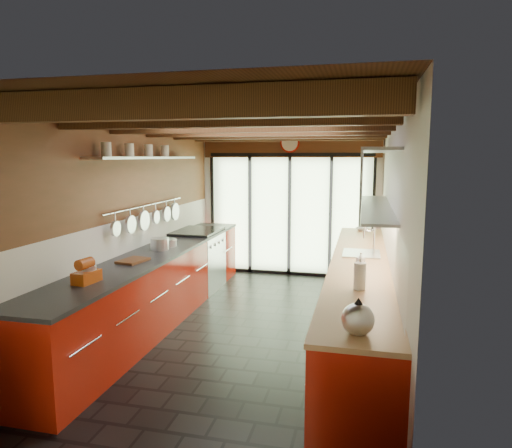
# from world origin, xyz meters

# --- Properties ---
(ground) EXTENTS (5.50, 5.50, 0.00)m
(ground) POSITION_xyz_m (0.00, 0.00, 0.00)
(ground) COLOR black
(ground) RESTS_ON ground
(room_shell) EXTENTS (5.50, 5.50, 5.50)m
(room_shell) POSITION_xyz_m (0.00, 0.00, 1.65)
(room_shell) COLOR silver
(room_shell) RESTS_ON ground
(ceiling_beams) EXTENTS (3.14, 5.06, 4.90)m
(ceiling_beams) POSITION_xyz_m (-0.00, 0.38, 2.46)
(ceiling_beams) COLOR #593316
(ceiling_beams) RESTS_ON ground
(glass_door) EXTENTS (2.95, 0.10, 2.90)m
(glass_door) POSITION_xyz_m (0.00, 2.69, 1.66)
(glass_door) COLOR #C6EAAD
(glass_door) RESTS_ON ground
(left_counter) EXTENTS (0.68, 5.00, 0.92)m
(left_counter) POSITION_xyz_m (-1.28, 0.00, 0.46)
(left_counter) COLOR #A61909
(left_counter) RESTS_ON ground
(range_stove) EXTENTS (0.66, 0.90, 0.97)m
(range_stove) POSITION_xyz_m (-1.28, 1.45, 0.47)
(range_stove) COLOR silver
(range_stove) RESTS_ON ground
(right_counter) EXTENTS (0.68, 5.00, 0.92)m
(right_counter) POSITION_xyz_m (1.27, 0.00, 0.46)
(right_counter) COLOR #A61909
(right_counter) RESTS_ON ground
(sink_assembly) EXTENTS (0.45, 0.52, 0.43)m
(sink_assembly) POSITION_xyz_m (1.29, 0.40, 0.96)
(sink_assembly) COLOR silver
(sink_assembly) RESTS_ON right_counter
(upper_cabinets_right) EXTENTS (0.34, 3.00, 3.00)m
(upper_cabinets_right) POSITION_xyz_m (1.43, 0.30, 1.85)
(upper_cabinets_right) COLOR silver
(upper_cabinets_right) RESTS_ON ground
(left_wall_fixtures) EXTENTS (0.28, 2.60, 0.96)m
(left_wall_fixtures) POSITION_xyz_m (-1.47, 0.25, 1.80)
(left_wall_fixtures) COLOR silver
(left_wall_fixtures) RESTS_ON ground
(stand_mixer) EXTENTS (0.18, 0.28, 0.24)m
(stand_mixer) POSITION_xyz_m (-1.27, -1.54, 1.02)
(stand_mixer) COLOR #B7450E
(stand_mixer) RESTS_ON left_counter
(pot_large) EXTENTS (0.32, 0.32, 0.15)m
(pot_large) POSITION_xyz_m (-1.27, 0.07, 1.00)
(pot_large) COLOR silver
(pot_large) RESTS_ON left_counter
(pot_small) EXTENTS (0.31, 0.31, 0.09)m
(pot_small) POSITION_xyz_m (-1.27, 0.31, 0.97)
(pot_small) COLOR silver
(pot_small) RESTS_ON left_counter
(cutting_board) EXTENTS (0.30, 0.38, 0.03)m
(cutting_board) POSITION_xyz_m (-1.27, -0.64, 0.93)
(cutting_board) COLOR brown
(cutting_board) RESTS_ON left_counter
(kettle) EXTENTS (0.29, 0.31, 0.26)m
(kettle) POSITION_xyz_m (1.27, -2.24, 1.04)
(kettle) COLOR silver
(kettle) RESTS_ON right_counter
(paper_towel) EXTENTS (0.13, 0.13, 0.29)m
(paper_towel) POSITION_xyz_m (1.27, -1.17, 1.04)
(paper_towel) COLOR white
(paper_towel) RESTS_ON right_counter
(soap_bottle) EXTENTS (0.10, 0.10, 0.17)m
(soap_bottle) POSITION_xyz_m (1.27, -0.34, 1.01)
(soap_bottle) COLOR silver
(soap_bottle) RESTS_ON right_counter
(bowl) EXTENTS (0.21, 0.21, 0.05)m
(bowl) POSITION_xyz_m (1.27, 2.25, 0.94)
(bowl) COLOR silver
(bowl) RESTS_ON right_counter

